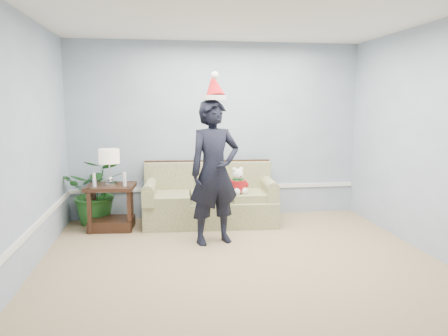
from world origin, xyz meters
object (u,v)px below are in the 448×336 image
Objects in this scene: man at (214,172)px; teddy_bear at (238,184)px; sofa at (210,202)px; side_table at (111,212)px; houseplant at (97,191)px; table_lamp at (109,158)px.

teddy_bear is (0.43, 0.75, -0.30)m from man.
side_table is at bearing -171.36° from sofa.
sofa is 1.12m from man.
houseplant reaches higher than teddy_bear.
sofa reaches higher than teddy_bear.
table_lamp is at bearing -56.57° from houseplant.
man is at bearing -89.82° from sofa.
sofa is at bearing 138.15° from teddy_bear.
man reaches higher than table_lamp.
side_table is 1.73m from man.
side_table is 1.38× the size of table_lamp.
houseplant is 2.49× the size of teddy_bear.
man reaches higher than sofa.
table_lamp is at bearing -87.68° from side_table.
sofa is 1.67m from houseplant.
sofa is 2.80× the size of side_table.
man is 4.66× the size of teddy_bear.
houseplant is at bearing 128.94° from man.
man is 0.91m from teddy_bear.
table_lamp is at bearing 134.57° from man.
table_lamp is (0.00, -0.03, 0.78)m from side_table.
sofa is 1.43m from side_table.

